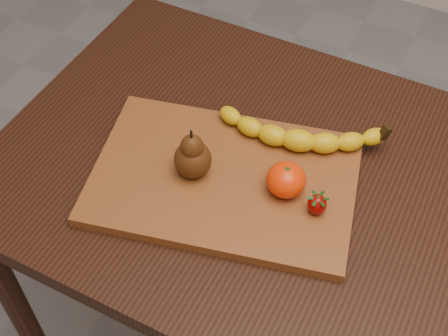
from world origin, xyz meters
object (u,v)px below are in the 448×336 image
at_px(cutting_board, 224,179).
at_px(pear, 192,152).
at_px(mandarin, 286,180).
at_px(table, 271,206).

relative_size(cutting_board, pear, 4.48).
xyz_separation_m(cutting_board, mandarin, (0.11, 0.02, 0.04)).
height_order(table, cutting_board, cutting_board).
relative_size(table, cutting_board, 2.22).
relative_size(table, mandarin, 15.00).
bearing_deg(mandarin, cutting_board, -170.38).
bearing_deg(table, pear, -147.80).
distance_m(pear, mandarin, 0.16).
xyz_separation_m(table, pear, (-0.12, -0.08, 0.17)).
distance_m(cutting_board, pear, 0.08).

